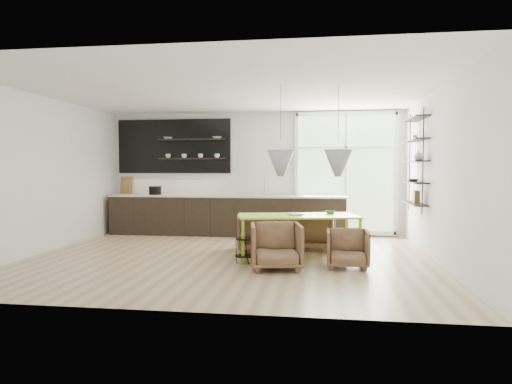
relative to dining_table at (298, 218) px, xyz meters
The scene contains 11 objects.
room 1.31m from the dining_table, 124.98° to the left, with size 7.02×6.01×2.91m.
kitchen_run 3.12m from the dining_table, 127.46° to the left, with size 5.54×0.69×2.75m.
right_shelving 2.55m from the dining_table, 23.83° to the left, with size 0.26×1.22×1.90m.
dining_table is the anchor object (origin of this frame).
armchair_back_left 1.04m from the dining_table, 146.10° to the left, with size 0.73×0.75×0.69m, color brown.
armchair_back_right 0.99m from the dining_table, 71.61° to the left, with size 0.73×0.75×0.68m, color brown.
armchair_front_left 1.06m from the dining_table, 106.99° to the right, with size 0.77×0.79×0.72m, color brown.
armchair_front_right 1.15m from the dining_table, 40.65° to the right, with size 0.65×0.67×0.61m, color brown.
wire_stool 1.12m from the dining_table, 146.04° to the right, with size 0.33×0.33×0.41m.
table_book 0.17m from the dining_table, 169.20° to the right, with size 0.23×0.30×0.03m, color white.
table_bowl 0.64m from the dining_table, 28.36° to the left, with size 0.18×0.18×0.06m, color #4A7A49.
Camera 1 is at (1.58, -7.75, 1.57)m, focal length 32.00 mm.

